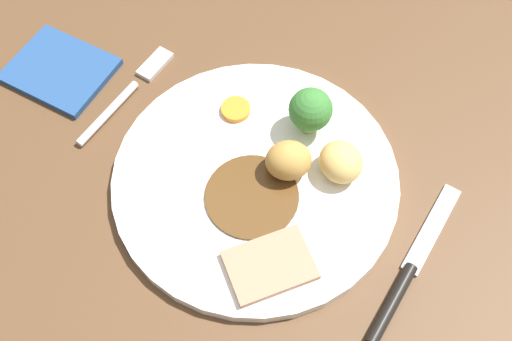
{
  "coord_description": "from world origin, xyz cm",
  "views": [
    {
      "loc": [
        14.14,
        -25.33,
        58.01
      ],
      "look_at": [
        -0.88,
        0.11,
        6.0
      ],
      "focal_mm": 42.52,
      "sensor_mm": 36.0,
      "label": 1
    }
  ],
  "objects_px": {
    "dinner_plate": "(256,179)",
    "meat_slice_main": "(270,265)",
    "broccoli_floret": "(310,110)",
    "knife": "(407,275)",
    "roast_potato_left": "(288,160)",
    "folded_napkin": "(60,70)",
    "carrot_coin_front": "(236,109)",
    "fork": "(128,92)",
    "roast_potato_right": "(341,162)"
  },
  "relations": [
    {
      "from": "meat_slice_main",
      "to": "fork",
      "type": "height_order",
      "value": "meat_slice_main"
    },
    {
      "from": "carrot_coin_front",
      "to": "broccoli_floret",
      "type": "bearing_deg",
      "value": 15.04
    },
    {
      "from": "roast_potato_left",
      "to": "dinner_plate",
      "type": "bearing_deg",
      "value": -139.73
    },
    {
      "from": "roast_potato_right",
      "to": "broccoli_floret",
      "type": "bearing_deg",
      "value": 149.17
    },
    {
      "from": "roast_potato_left",
      "to": "folded_napkin",
      "type": "xyz_separation_m",
      "value": [
        -0.29,
        -0.01,
        -0.03
      ]
    },
    {
      "from": "carrot_coin_front",
      "to": "folded_napkin",
      "type": "xyz_separation_m",
      "value": [
        -0.21,
        -0.05,
        -0.01
      ]
    },
    {
      "from": "roast_potato_left",
      "to": "meat_slice_main",
      "type": "bearing_deg",
      "value": -70.04
    },
    {
      "from": "roast_potato_left",
      "to": "knife",
      "type": "distance_m",
      "value": 0.16
    },
    {
      "from": "carrot_coin_front",
      "to": "fork",
      "type": "distance_m",
      "value": 0.13
    },
    {
      "from": "roast_potato_left",
      "to": "broccoli_floret",
      "type": "xyz_separation_m",
      "value": [
        -0.01,
        0.06,
        0.01
      ]
    },
    {
      "from": "roast_potato_left",
      "to": "folded_napkin",
      "type": "relative_size",
      "value": 0.42
    },
    {
      "from": "broccoli_floret",
      "to": "roast_potato_right",
      "type": "bearing_deg",
      "value": -30.83
    },
    {
      "from": "dinner_plate",
      "to": "folded_napkin",
      "type": "relative_size",
      "value": 2.62
    },
    {
      "from": "meat_slice_main",
      "to": "folded_napkin",
      "type": "bearing_deg",
      "value": 165.05
    },
    {
      "from": "dinner_plate",
      "to": "knife",
      "type": "bearing_deg",
      "value": -5.05
    },
    {
      "from": "roast_potato_right",
      "to": "folded_napkin",
      "type": "xyz_separation_m",
      "value": [
        -0.33,
        -0.04,
        -0.03
      ]
    },
    {
      "from": "broccoli_floret",
      "to": "knife",
      "type": "xyz_separation_m",
      "value": [
        0.16,
        -0.09,
        -0.04
      ]
    },
    {
      "from": "roast_potato_right",
      "to": "dinner_plate",
      "type": "bearing_deg",
      "value": -145.92
    },
    {
      "from": "fork",
      "to": "carrot_coin_front",
      "type": "bearing_deg",
      "value": -71.96
    },
    {
      "from": "roast_potato_right",
      "to": "knife",
      "type": "bearing_deg",
      "value": -30.82
    },
    {
      "from": "roast_potato_left",
      "to": "carrot_coin_front",
      "type": "height_order",
      "value": "roast_potato_left"
    },
    {
      "from": "dinner_plate",
      "to": "knife",
      "type": "relative_size",
      "value": 1.56
    },
    {
      "from": "fork",
      "to": "folded_napkin",
      "type": "xyz_separation_m",
      "value": [
        -0.08,
        -0.01,
        0.0
      ]
    },
    {
      "from": "fork",
      "to": "roast_potato_right",
      "type": "bearing_deg",
      "value": -81.99
    },
    {
      "from": "knife",
      "to": "roast_potato_left",
      "type": "bearing_deg",
      "value": 78.15
    },
    {
      "from": "meat_slice_main",
      "to": "knife",
      "type": "distance_m",
      "value": 0.13
    },
    {
      "from": "broccoli_floret",
      "to": "fork",
      "type": "relative_size",
      "value": 0.36
    },
    {
      "from": "folded_napkin",
      "to": "broccoli_floret",
      "type": "bearing_deg",
      "value": 13.48
    },
    {
      "from": "roast_potato_left",
      "to": "knife",
      "type": "relative_size",
      "value": 0.25
    },
    {
      "from": "roast_potato_right",
      "to": "broccoli_floret",
      "type": "relative_size",
      "value": 0.83
    },
    {
      "from": "fork",
      "to": "broccoli_floret",
      "type": "bearing_deg",
      "value": -72.08
    },
    {
      "from": "dinner_plate",
      "to": "meat_slice_main",
      "type": "bearing_deg",
      "value": -51.96
    },
    {
      "from": "roast_potato_right",
      "to": "knife",
      "type": "height_order",
      "value": "roast_potato_right"
    },
    {
      "from": "meat_slice_main",
      "to": "carrot_coin_front",
      "type": "relative_size",
      "value": 2.49
    },
    {
      "from": "carrot_coin_front",
      "to": "knife",
      "type": "bearing_deg",
      "value": -17.27
    },
    {
      "from": "carrot_coin_front",
      "to": "knife",
      "type": "xyz_separation_m",
      "value": [
        0.23,
        -0.07,
        -0.01
      ]
    },
    {
      "from": "dinner_plate",
      "to": "carrot_coin_front",
      "type": "height_order",
      "value": "carrot_coin_front"
    },
    {
      "from": "roast_potato_left",
      "to": "fork",
      "type": "bearing_deg",
      "value": 179.2
    },
    {
      "from": "dinner_plate",
      "to": "knife",
      "type": "distance_m",
      "value": 0.17
    },
    {
      "from": "meat_slice_main",
      "to": "knife",
      "type": "xyz_separation_m",
      "value": [
        0.11,
        0.06,
        -0.01
      ]
    },
    {
      "from": "broccoli_floret",
      "to": "folded_napkin",
      "type": "height_order",
      "value": "broccoli_floret"
    },
    {
      "from": "dinner_plate",
      "to": "meat_slice_main",
      "type": "distance_m",
      "value": 0.1
    },
    {
      "from": "roast_potato_left",
      "to": "carrot_coin_front",
      "type": "bearing_deg",
      "value": 156.65
    },
    {
      "from": "carrot_coin_front",
      "to": "fork",
      "type": "height_order",
      "value": "carrot_coin_front"
    },
    {
      "from": "carrot_coin_front",
      "to": "broccoli_floret",
      "type": "relative_size",
      "value": 0.56
    },
    {
      "from": "roast_potato_left",
      "to": "roast_potato_right",
      "type": "height_order",
      "value": "roast_potato_left"
    },
    {
      "from": "roast_potato_right",
      "to": "carrot_coin_front",
      "type": "height_order",
      "value": "roast_potato_right"
    },
    {
      "from": "broccoli_floret",
      "to": "carrot_coin_front",
      "type": "bearing_deg",
      "value": -164.96
    },
    {
      "from": "meat_slice_main",
      "to": "dinner_plate",
      "type": "bearing_deg",
      "value": 128.04
    },
    {
      "from": "roast_potato_left",
      "to": "carrot_coin_front",
      "type": "relative_size",
      "value": 1.47
    }
  ]
}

